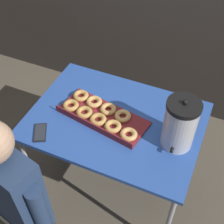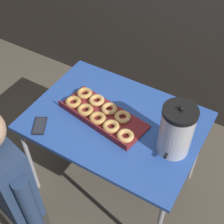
{
  "view_description": "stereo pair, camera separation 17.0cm",
  "coord_description": "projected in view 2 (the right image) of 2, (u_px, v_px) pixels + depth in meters",
  "views": [
    {
      "loc": [
        0.53,
        -1.27,
        2.31
      ],
      "look_at": [
        -0.02,
        0.0,
        0.84
      ],
      "focal_mm": 50.0,
      "sensor_mm": 36.0,
      "label": 1
    },
    {
      "loc": [
        0.68,
        -1.2,
        2.31
      ],
      "look_at": [
        -0.02,
        0.0,
        0.84
      ],
      "focal_mm": 50.0,
      "sensor_mm": 36.0,
      "label": 2
    }
  ],
  "objects": [
    {
      "name": "ground_plane",
      "position": [
        115.0,
        181.0,
        2.62
      ],
      "size": [
        12.0,
        12.0,
        0.0
      ],
      "primitive_type": "plane",
      "color": "brown"
    },
    {
      "name": "coffee_urn",
      "position": [
        176.0,
        130.0,
        1.77
      ],
      "size": [
        0.2,
        0.23,
        0.36
      ],
      "color": "silver",
      "rests_on": "folding_table"
    },
    {
      "name": "folding_table",
      "position": [
        115.0,
        125.0,
        2.1
      ],
      "size": [
        1.13,
        0.82,
        0.78
      ],
      "color": "#2D56B2",
      "rests_on": "ground"
    },
    {
      "name": "donut_box",
      "position": [
        101.0,
        114.0,
        2.06
      ],
      "size": [
        0.63,
        0.35,
        0.05
      ],
      "rotation": [
        0.0,
        0.0,
        -0.17
      ],
      "color": "maroon",
      "rests_on": "folding_table"
    },
    {
      "name": "cell_phone",
      "position": [
        40.0,
        126.0,
        2.01
      ],
      "size": [
        0.14,
        0.17,
        0.01
      ],
      "rotation": [
        0.0,
        0.0,
        0.5
      ],
      "color": "black",
      "rests_on": "folding_table"
    },
    {
      "name": "person_seated",
      "position": [
        9.0,
        188.0,
        1.89
      ],
      "size": [
        0.53,
        0.29,
        1.27
      ],
      "rotation": [
        0.0,
        0.0,
        2.91
      ],
      "color": "#33332D",
      "rests_on": "ground"
    }
  ]
}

